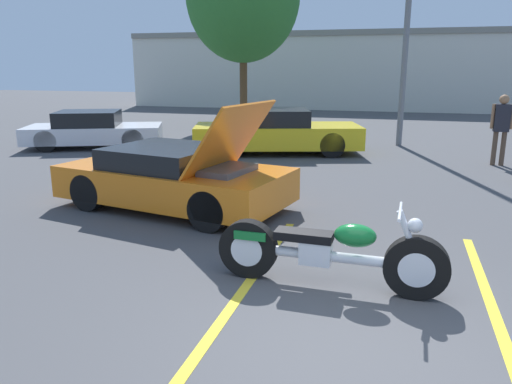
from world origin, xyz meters
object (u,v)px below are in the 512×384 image
parked_car_left_row (93,130)px  parked_car_right_row (276,132)px  show_car_hood_open (175,177)px  spectator_by_show_car (502,123)px  motorcycle (328,252)px  light_pole (411,12)px

parked_car_left_row → parked_car_right_row: 5.75m
show_car_hood_open → spectator_by_show_car: bearing=54.8°
spectator_by_show_car → parked_car_right_row: bearing=177.5°
motorcycle → parked_car_left_row: bearing=137.7°
show_car_hood_open → spectator_by_show_car: 8.59m
show_car_hood_open → parked_car_right_row: size_ratio=0.85×
motorcycle → show_car_hood_open: show_car_hood_open is taller
motorcycle → parked_car_left_row: size_ratio=0.59×
light_pole → parked_car_right_row: bearing=-145.2°
light_pole → parked_car_left_row: size_ratio=1.66×
motorcycle → light_pole: bearing=87.5°
motorcycle → parked_car_right_row: parked_car_right_row is taller
show_car_hood_open → motorcycle: bearing=-28.2°
motorcycle → parked_car_right_row: bearing=109.1°
parked_car_right_row → motorcycle: bearing=-89.7°
parked_car_left_row → show_car_hood_open: bearing=-68.8°
parked_car_left_row → parked_car_right_row: (5.72, 0.55, 0.07)m
motorcycle → spectator_by_show_car: spectator_by_show_car is taller
light_pole → spectator_by_show_car: size_ratio=4.12×
parked_car_left_row → parked_car_right_row: size_ratio=0.87×
light_pole → spectator_by_show_car: 4.68m
motorcycle → parked_car_right_row: 9.11m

